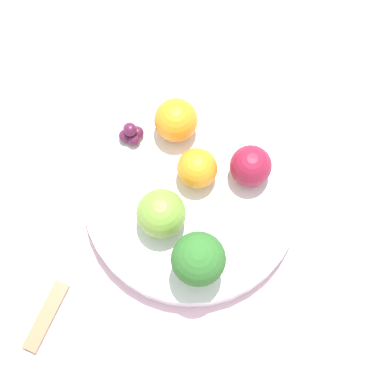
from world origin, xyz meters
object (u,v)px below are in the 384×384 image
(grape_cluster, at_px, (131,133))
(orange_back, at_px, (197,168))
(orange_front, at_px, (176,120))
(bowl, at_px, (192,199))
(apple_green, at_px, (251,166))
(broccoli, at_px, (198,259))
(apple_red, at_px, (161,214))
(spoon, at_px, (46,316))

(grape_cluster, bearing_deg, orange_back, 25.81)
(orange_front, bearing_deg, bowl, -19.24)
(apple_green, relative_size, orange_front, 0.94)
(grape_cluster, bearing_deg, apple_green, 39.51)
(bowl, relative_size, broccoli, 3.34)
(bowl, relative_size, apple_red, 4.55)
(broccoli, height_order, spoon, broccoli)
(orange_front, bearing_deg, spoon, -65.48)
(spoon, bearing_deg, apple_red, 96.98)
(bowl, height_order, grape_cluster, grape_cluster)
(broccoli, xyz_separation_m, apple_green, (-0.06, 0.10, -0.02))
(broccoli, bearing_deg, grape_cluster, 174.34)
(spoon, bearing_deg, bowl, 97.73)
(broccoli, xyz_separation_m, grape_cluster, (-0.17, 0.02, -0.03))
(grape_cluster, bearing_deg, broccoli, -5.66)
(orange_back, bearing_deg, grape_cluster, -154.19)
(broccoli, relative_size, apple_red, 1.36)
(broccoli, bearing_deg, apple_green, 120.18)
(broccoli, bearing_deg, bowl, 152.65)
(apple_red, xyz_separation_m, orange_front, (-0.08, 0.07, -0.00))
(apple_red, height_order, apple_green, apple_red)
(broccoli, bearing_deg, orange_front, 156.67)
(apple_green, height_order, spoon, apple_green)
(bowl, relative_size, orange_back, 5.38)
(apple_red, xyz_separation_m, grape_cluster, (-0.10, 0.02, -0.02))
(orange_front, relative_size, grape_cluster, 1.70)
(broccoli, xyz_separation_m, orange_back, (-0.09, 0.05, -0.02))
(apple_green, bearing_deg, orange_back, -119.56)
(broccoli, height_order, orange_back, broccoli)
(apple_red, bearing_deg, bowl, 100.43)
(apple_red, distance_m, orange_front, 0.11)
(orange_back, bearing_deg, broccoli, -31.38)
(apple_green, distance_m, orange_front, 0.10)
(broccoli, relative_size, orange_front, 1.47)
(apple_green, bearing_deg, bowl, -100.14)
(broccoli, distance_m, spoon, 0.18)
(grape_cluster, bearing_deg, orange_front, 68.76)
(orange_back, bearing_deg, orange_front, 170.68)
(bowl, xyz_separation_m, apple_red, (0.01, -0.04, 0.04))
(apple_red, relative_size, spoon, 0.71)
(broccoli, distance_m, grape_cluster, 0.17)
(bowl, height_order, broccoli, broccoli)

